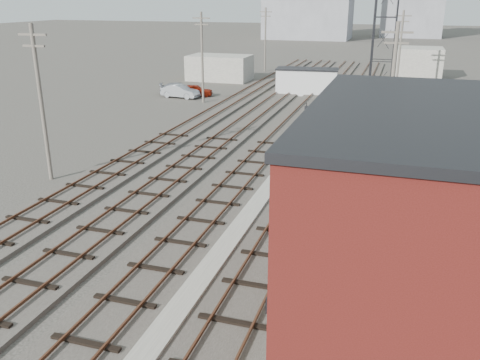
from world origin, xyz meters
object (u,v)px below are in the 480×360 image
at_px(switch_stand, 306,111).
at_px(car_silver, 180,91).
at_px(site_trailer, 307,81).
at_px(car_red, 195,90).
at_px(car_grey, 179,89).
at_px(signal_mast, 283,251).

xyz_separation_m(switch_stand, car_silver, (-14.83, 5.27, 0.14)).
relative_size(site_trailer, car_red, 1.84).
bearing_deg(car_grey, signal_mast, -173.27).
distance_m(signal_mast, site_trailer, 42.17).
bearing_deg(car_grey, car_red, -127.82).
bearing_deg(car_silver, car_red, -35.27).
relative_size(car_silver, car_grey, 0.96).
xyz_separation_m(signal_mast, car_silver, (-19.53, 35.33, -1.38)).
distance_m(signal_mast, car_red, 41.01).
bearing_deg(car_red, site_trailer, -83.42).
distance_m(signal_mast, switch_stand, 30.46).
bearing_deg(car_red, switch_stand, -132.53).
height_order(switch_stand, car_red, car_red).
xyz_separation_m(site_trailer, car_silver, (-12.72, -6.28, -0.76)).
xyz_separation_m(signal_mast, car_red, (-18.33, 36.65, -1.42)).
distance_m(car_red, car_grey, 2.25).
distance_m(car_red, car_silver, 1.79).
bearing_deg(site_trailer, signal_mast, -86.00).
bearing_deg(site_trailer, switch_stand, -84.92).
bearing_deg(car_red, car_silver, 121.02).
xyz_separation_m(switch_stand, car_grey, (-15.80, 7.20, 0.08)).
relative_size(switch_stand, car_grey, 0.27).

